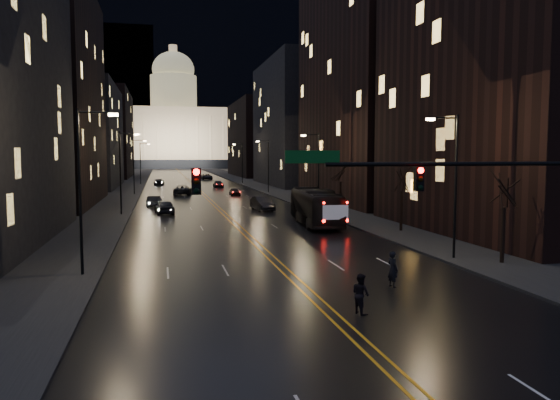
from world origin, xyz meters
TOP-DOWN VIEW (x-y plane):
  - ground at (0.00, 0.00)m, footprint 900.00×900.00m
  - road at (0.00, 130.00)m, footprint 20.00×320.00m
  - sidewalk_left at (-14.00, 130.00)m, footprint 8.00×320.00m
  - sidewalk_right at (14.00, 130.00)m, footprint 8.00×320.00m
  - center_line at (0.00, 130.00)m, footprint 0.62×320.00m
  - building_left_mid at (-21.00, 54.00)m, footprint 12.00×30.00m
  - building_left_far at (-21.00, 92.00)m, footprint 12.00×34.00m
  - building_left_dist at (-21.00, 140.00)m, footprint 12.00×40.00m
  - building_right_near at (21.00, 20.00)m, footprint 12.00×26.00m
  - building_right_tall at (21.00, 50.00)m, footprint 12.00×30.00m
  - building_right_mid at (21.00, 92.00)m, footprint 12.00×34.00m
  - building_right_dist at (21.00, 140.00)m, footprint 12.00×40.00m
  - mountain_ridge at (40.00, 380.00)m, footprint 520.00×60.00m
  - capitol at (0.00, 250.00)m, footprint 90.00×50.00m
  - traffic_signal at (5.91, -0.00)m, footprint 17.29×0.45m
  - streetlamp_right_near at (10.81, 10.00)m, footprint 2.13×0.25m
  - streetlamp_left_near at (-10.81, 10.00)m, footprint 2.13×0.25m
  - streetlamp_right_mid at (10.81, 40.00)m, footprint 2.13×0.25m
  - streetlamp_left_mid at (-10.81, 40.00)m, footprint 2.13×0.25m
  - streetlamp_right_far at (10.81, 70.00)m, footprint 2.13×0.25m
  - streetlamp_left_far at (-10.81, 70.00)m, footprint 2.13×0.25m
  - streetlamp_right_dist at (10.81, 100.00)m, footprint 2.13×0.25m
  - streetlamp_left_dist at (-10.81, 100.00)m, footprint 2.13×0.25m
  - tree_right_near at (13.00, 8.00)m, footprint 2.40×2.40m
  - tree_right_mid at (13.00, 22.00)m, footprint 2.40×2.40m
  - tree_right_far at (13.00, 38.00)m, footprint 2.40×2.40m
  - bus at (7.27, 28.26)m, footprint 3.80×12.28m
  - oncoming_car_a at (-6.43, 40.42)m, footprint 2.35×4.84m
  - oncoming_car_b at (-7.62, 48.96)m, footprint 1.93×4.41m
  - oncoming_car_c at (-3.38, 68.73)m, footprint 3.25×5.92m
  - oncoming_car_d at (-7.18, 97.42)m, footprint 2.34×4.85m
  - receding_car_a at (4.76, 41.85)m, footprint 2.24×5.18m
  - receding_car_b at (4.60, 65.05)m, footprint 1.53×3.74m
  - receding_car_c at (4.23, 86.57)m, footprint 1.84×4.53m
  - receding_car_d at (4.77, 121.00)m, footprint 2.82×5.67m
  - pedestrian_a at (4.38, 4.32)m, footprint 0.59×0.75m
  - pedestrian_b at (1.21, 0.40)m, footprint 0.69×0.92m

SIDE VIEW (x-z plane):
  - ground at x=0.00m, z-range 0.00..0.00m
  - road at x=0.00m, z-range 0.00..0.02m
  - center_line at x=0.00m, z-range 0.02..0.03m
  - sidewalk_left at x=-14.00m, z-range 0.00..0.16m
  - sidewalk_right at x=14.00m, z-range 0.00..0.16m
  - receding_car_b at x=4.60m, z-range 0.00..1.27m
  - receding_car_c at x=4.23m, z-range 0.00..1.31m
  - oncoming_car_d at x=-7.18m, z-range 0.00..1.36m
  - oncoming_car_b at x=-7.62m, z-range 0.00..1.41m
  - receding_car_d at x=4.77m, z-range 0.00..1.55m
  - oncoming_car_c at x=-3.38m, z-range 0.00..1.57m
  - oncoming_car_a at x=-6.43m, z-range 0.00..1.59m
  - receding_car_a at x=4.76m, z-range 0.00..1.66m
  - pedestrian_b at x=1.21m, z-range 0.00..1.69m
  - pedestrian_a at x=4.38m, z-range 0.00..1.82m
  - bus at x=7.27m, z-range 0.00..3.37m
  - tree_right_near at x=13.00m, z-range 1.20..7.85m
  - tree_right_mid at x=13.00m, z-range 1.20..7.85m
  - tree_right_far at x=13.00m, z-range 1.20..7.85m
  - streetlamp_right_near at x=10.81m, z-range 0.58..9.58m
  - streetlamp_left_near at x=-10.81m, z-range 0.58..9.58m
  - streetlamp_right_mid at x=10.81m, z-range 0.58..9.58m
  - streetlamp_left_mid at x=-10.81m, z-range 0.58..9.58m
  - streetlamp_right_far at x=10.81m, z-range 0.58..9.58m
  - streetlamp_left_far at x=-10.81m, z-range 0.58..9.58m
  - streetlamp_right_dist at x=10.81m, z-range 0.58..9.58m
  - streetlamp_left_dist at x=-10.81m, z-range 0.58..9.58m
  - traffic_signal at x=5.91m, z-range 1.60..8.60m
  - building_left_far at x=-21.00m, z-range 0.00..20.00m
  - building_right_dist at x=21.00m, z-range 0.00..22.00m
  - building_left_dist at x=-21.00m, z-range 0.00..24.00m
  - building_right_near at x=21.00m, z-range 0.00..24.00m
  - building_right_mid at x=21.00m, z-range 0.00..26.00m
  - building_left_mid at x=-21.00m, z-range 0.00..28.00m
  - capitol at x=0.00m, z-range -12.10..46.40m
  - building_right_tall at x=21.00m, z-range 0.00..38.00m
  - mountain_ridge at x=40.00m, z-range 0.00..130.00m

